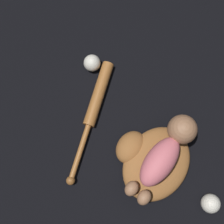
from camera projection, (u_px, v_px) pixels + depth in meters
ground_plane at (148, 177)px, 1.23m from camera, size 6.00×6.00×0.00m
baseball_glove at (152, 161)px, 1.21m from camera, size 0.38×0.35×0.08m
baby_figure at (167, 152)px, 1.13m from camera, size 0.36×0.22×0.11m
baseball_bat at (95, 106)px, 1.28m from camera, size 0.41×0.37×0.05m
baseball at (92, 63)px, 1.31m from camera, size 0.07×0.07×0.07m
baseball_spare at (211, 203)px, 1.18m from camera, size 0.07×0.07×0.07m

